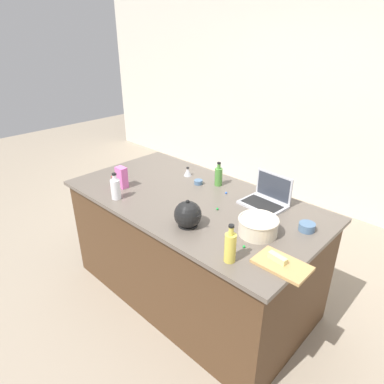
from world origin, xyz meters
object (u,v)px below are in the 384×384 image
Objects in this scene: laptop at (266,199)px; ramekin_medium at (198,182)px; bottle_vinegar at (116,189)px; bottle_oil at (230,247)px; butter_stick_left at (277,258)px; cutting_board at (282,265)px; candy_bag at (122,177)px; kitchen_timer at (188,172)px; mixing_bowl_large at (258,226)px; kettle at (188,215)px; bottle_olive at (219,176)px; ramekin_small at (307,227)px.

laptop is 4.62× the size of ramekin_medium.
bottle_oil reaches higher than bottle_vinegar.
butter_stick_left is at bearing -24.89° from ramekin_medium.
bottle_oil is at bearing -145.90° from cutting_board.
laptop is 0.71m from cutting_board.
bottle_vinegar is at bearing -48.39° from candy_bag.
bottle_vinegar is at bearing -96.79° from kitchen_timer.
kitchen_timer is (-0.19, 0.07, 0.02)m from ramekin_medium.
butter_stick_left is 1.56× the size of ramekin_medium.
mixing_bowl_large is 1.18× the size of kettle.
cutting_board is at bearing -31.86° from bottle_olive.
ramekin_small is (0.16, 0.58, -0.07)m from bottle_oil.
kettle reaches higher than ramekin_small.
mixing_bowl_large is at bearing 30.87° from kettle.
bottle_vinegar is 1.29m from butter_stick_left.
ramekin_medium is (-0.39, 0.52, -0.06)m from kettle.
candy_bag is (-1.42, 0.01, 0.05)m from butter_stick_left.
bottle_olive reaches higher than butter_stick_left.
mixing_bowl_large is at bearing 17.22° from bottle_vinegar.
ramekin_medium is 0.62m from candy_bag.
laptop is 0.40m from ramekin_small.
ramekin_medium is at bearing 155.76° from cutting_board.
kettle is 1.25× the size of candy_bag.
ramekin_small is (0.84, -0.15, -0.05)m from bottle_olive.
kettle reaches higher than butter_stick_left.
kettle is (0.66, 0.09, -0.00)m from bottle_vinegar.
butter_stick_left is (-0.03, 0.00, 0.03)m from cutting_board.
cutting_board is at bearing 0.00° from butter_stick_left.
ramekin_small is (0.20, 0.25, -0.03)m from mixing_bowl_large.
ramekin_small reaches higher than cutting_board.
kettle reaches higher than kitchen_timer.
bottle_olive is at bearing 112.67° from kettle.
ramekin_small is at bearing 99.58° from cutting_board.
bottle_olive is at bearing 177.67° from laptop.
bottle_oil is at bearing -82.97° from mixing_bowl_large.
bottle_olive is at bearing 5.52° from kitchen_timer.
cutting_board is 0.04m from butter_stick_left.
mixing_bowl_large is 1.10× the size of bottle_oil.
kitchen_timer is at bearing -179.13° from laptop.
kitchen_timer is (0.08, 0.68, -0.05)m from bottle_vinegar.
kettle is at bearing -53.24° from ramekin_medium.
bottle_vinegar is 1.33m from cutting_board.
mixing_bowl_large is 1.09m from bottle_vinegar.
bottle_oil is at bearing -14.15° from kettle.
bottle_olive is 1.16× the size of candy_bag.
bottle_vinegar is at bearing -173.53° from butter_stick_left.
laptop is 0.60m from ramekin_medium.
mixing_bowl_large is 0.34m from bottle_oil.
kitchen_timer is at bearing 159.38° from mixing_bowl_large.
bottle_oil is at bearing -72.92° from laptop.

